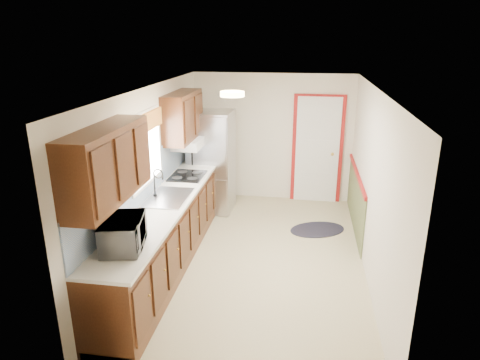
% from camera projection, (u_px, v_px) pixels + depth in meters
% --- Properties ---
extents(room_shell, '(3.20, 5.20, 2.52)m').
position_uv_depth(room_shell, '(257.00, 179.00, 5.76)').
color(room_shell, tan).
rests_on(room_shell, ground).
extents(kitchen_run, '(0.63, 4.00, 2.20)m').
position_uv_depth(kitchen_run, '(164.00, 209.00, 5.79)').
color(kitchen_run, '#391B0D').
rests_on(kitchen_run, ground).
extents(back_wall_trim, '(1.12, 2.30, 2.08)m').
position_uv_depth(back_wall_trim, '(325.00, 160.00, 7.79)').
color(back_wall_trim, maroon).
rests_on(back_wall_trim, ground).
extents(ceiling_fixture, '(0.30, 0.30, 0.06)m').
position_uv_depth(ceiling_fixture, '(232.00, 94.00, 5.24)').
color(ceiling_fixture, '#FFD88C').
rests_on(ceiling_fixture, room_shell).
extents(microwave, '(0.44, 0.64, 0.40)m').
position_uv_depth(microwave, '(123.00, 230.00, 4.40)').
color(microwave, white).
rests_on(microwave, kitchen_run).
extents(refrigerator, '(0.78, 0.77, 1.80)m').
position_uv_depth(refrigerator, '(212.00, 162.00, 7.64)').
color(refrigerator, '#B7B7BC').
rests_on(refrigerator, ground).
extents(rug, '(1.08, 0.91, 0.01)m').
position_uv_depth(rug, '(317.00, 230.00, 7.05)').
color(rug, black).
rests_on(rug, ground).
extents(cooktop, '(0.51, 0.61, 0.02)m').
position_uv_depth(cooktop, '(187.00, 176.00, 6.71)').
color(cooktop, black).
rests_on(cooktop, kitchen_run).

